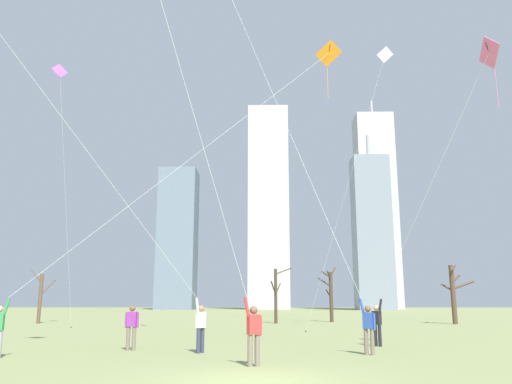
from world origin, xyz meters
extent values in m
plane|color=#848E56|center=(0.00, 0.00, 0.00)|extent=(400.00, 400.00, 0.00)
cylinder|color=#338C4C|center=(-7.97, 4.57, 1.59)|extent=(0.21, 0.12, 0.56)
cube|color=orange|center=(3.01, 7.59, 11.88)|extent=(1.10, 0.43, 1.03)
cylinder|color=black|center=(3.01, 7.59, 11.88)|extent=(0.12, 0.37, 0.64)
cylinder|color=orange|center=(2.95, 7.80, 10.74)|extent=(0.02, 0.02, 1.53)
cylinder|color=silver|center=(-2.48, 6.08, 6.86)|extent=(11.00, 3.03, 10.05)
cylinder|color=#33384C|center=(-1.89, 6.52, 0.42)|extent=(0.14, 0.14, 0.85)
cylinder|color=#33384C|center=(-2.01, 6.33, 0.42)|extent=(0.14, 0.14, 0.85)
cube|color=white|center=(-1.95, 6.42, 1.12)|extent=(0.35, 0.39, 0.54)
sphere|color=#9E7051|center=(-1.95, 6.42, 1.51)|extent=(0.22, 0.22, 0.22)
cylinder|color=white|center=(-1.84, 6.60, 1.09)|extent=(0.09, 0.09, 0.55)
cylinder|color=white|center=(-2.06, 6.25, 1.59)|extent=(0.18, 0.22, 0.56)
cylinder|color=silver|center=(-6.74, 2.92, 8.28)|extent=(9.37, 6.66, 12.88)
cylinder|color=#726656|center=(0.08, 2.61, 0.42)|extent=(0.14, 0.14, 0.85)
cylinder|color=#726656|center=(-0.11, 2.51, 0.42)|extent=(0.14, 0.14, 0.85)
cube|color=red|center=(-0.02, 2.56, 1.12)|extent=(0.39, 0.34, 0.54)
sphere|color=brown|center=(-0.02, 2.56, 1.51)|extent=(0.22, 0.22, 0.22)
cylinder|color=red|center=(0.17, 2.66, 1.09)|extent=(0.09, 0.09, 0.55)
cylinder|color=red|center=(-0.20, 2.46, 1.59)|extent=(0.22, 0.17, 0.56)
cylinder|color=#726656|center=(3.90, 5.75, 0.42)|extent=(0.14, 0.14, 0.85)
cylinder|color=#726656|center=(3.72, 5.88, 0.42)|extent=(0.14, 0.14, 0.85)
cube|color=#2D4CA5|center=(3.81, 5.82, 1.12)|extent=(0.39, 0.36, 0.54)
sphere|color=brown|center=(3.81, 5.82, 1.51)|extent=(0.22, 0.22, 0.22)
cylinder|color=#2D4CA5|center=(3.99, 5.70, 1.09)|extent=(0.09, 0.09, 0.55)
cylinder|color=#2D4CA5|center=(3.64, 5.93, 1.59)|extent=(0.22, 0.19, 0.56)
cylinder|color=silver|center=(0.30, 8.42, 11.42)|extent=(6.69, 5.00, 19.15)
cylinder|color=black|center=(4.79, 9.44, 0.42)|extent=(0.14, 0.14, 0.85)
cylinder|color=black|center=(4.93, 9.27, 0.42)|extent=(0.14, 0.14, 0.85)
cube|color=black|center=(4.86, 9.35, 1.12)|extent=(0.37, 0.39, 0.54)
sphere|color=tan|center=(4.86, 9.35, 1.51)|extent=(0.22, 0.22, 0.22)
cylinder|color=black|center=(4.73, 9.52, 1.09)|extent=(0.09, 0.09, 0.55)
cylinder|color=black|center=(4.99, 9.19, 1.59)|extent=(0.20, 0.21, 0.56)
cube|color=pink|center=(8.17, 4.44, 10.25)|extent=(0.39, 1.17, 1.10)
cylinder|color=black|center=(8.17, 4.44, 10.25)|extent=(0.35, 0.24, 0.68)
cylinder|color=pink|center=(8.36, 4.57, 9.03)|extent=(0.02, 0.02, 1.63)
cylinder|color=silver|center=(6.58, 6.82, 6.05)|extent=(3.20, 4.76, 8.41)
cylinder|color=#726656|center=(-4.50, 7.34, 0.42)|extent=(0.14, 0.14, 0.85)
cylinder|color=#726656|center=(-4.72, 7.35, 0.42)|extent=(0.14, 0.14, 0.85)
cube|color=purple|center=(-4.61, 7.34, 1.12)|extent=(0.35, 0.21, 0.54)
sphere|color=brown|center=(-4.61, 7.34, 1.51)|extent=(0.22, 0.22, 0.22)
cylinder|color=purple|center=(-4.40, 7.34, 1.09)|extent=(0.09, 0.09, 0.55)
cylinder|color=purple|center=(-4.82, 7.35, 1.09)|extent=(0.09, 0.09, 0.55)
cube|color=white|center=(9.12, 22.24, 19.29)|extent=(1.24, 0.22, 1.23)
cylinder|color=black|center=(9.12, 22.24, 19.29)|extent=(0.09, 0.22, 0.80)
cylinder|color=silver|center=(5.96, 21.08, 9.66)|extent=(6.32, 2.33, 19.25)
cylinder|color=#3F3833|center=(2.81, 19.91, 0.04)|extent=(0.10, 0.10, 0.08)
cube|color=purple|center=(-15.06, 23.59, 18.84)|extent=(1.06, 0.55, 1.16)
cylinder|color=black|center=(-15.06, 23.59, 18.84)|extent=(0.12, 0.16, 0.76)
cylinder|color=purple|center=(-15.00, 23.51, 17.57)|extent=(0.02, 0.02, 1.63)
cylinder|color=silver|center=(-14.16, 24.27, 9.44)|extent=(1.82, 1.36, 18.80)
cylinder|color=#3F3833|center=(-13.25, 24.95, 0.04)|extent=(0.10, 0.10, 0.08)
cylinder|color=#423326|center=(6.55, 36.71, 2.27)|extent=(0.34, 0.34, 4.54)
cylinder|color=#423326|center=(6.38, 37.06, 2.54)|extent=(0.48, 0.82, 0.86)
cylinder|color=#423326|center=(6.26, 37.65, 4.38)|extent=(0.73, 1.97, 0.74)
cylinder|color=#423326|center=(6.85, 37.20, 4.57)|extent=(0.75, 1.13, 1.01)
cylinder|color=#423326|center=(5.97, 36.66, 3.61)|extent=(1.25, 0.23, 0.90)
cylinder|color=#423326|center=(6.33, 36.20, 4.24)|extent=(0.57, 1.12, 0.82)
cylinder|color=#4C3828|center=(16.07, 31.73, 2.41)|extent=(0.40, 0.40, 4.82)
cylinder|color=#4C3828|center=(16.48, 32.30, 4.51)|extent=(0.97, 1.28, 0.89)
cylinder|color=#4C3828|center=(15.72, 32.08, 2.99)|extent=(0.86, 0.88, 0.72)
cylinder|color=#4C3828|center=(16.99, 31.78, 3.18)|extent=(1.91, 0.30, 0.80)
cylinder|color=#4C3828|center=(16.57, 32.20, 3.71)|extent=(1.19, 1.13, 0.79)
cylinder|color=#4C3828|center=(15.93, 31.22, 4.29)|extent=(0.48, 1.13, 0.55)
cylinder|color=#423326|center=(1.32, 33.15, 2.31)|extent=(0.27, 0.27, 4.62)
cylinder|color=#423326|center=(1.12, 32.32, 2.93)|extent=(0.54, 1.76, 1.19)
cylinder|color=#423326|center=(1.56, 33.96, 2.94)|extent=(0.58, 1.70, 1.06)
cylinder|color=#423326|center=(2.00, 33.03, 4.42)|extent=(1.40, 0.34, 0.57)
cylinder|color=brown|center=(-18.92, 32.65, 2.07)|extent=(0.30, 0.30, 4.15)
cylinder|color=brown|center=(-19.32, 33.04, 3.78)|extent=(0.94, 0.94, 0.76)
cylinder|color=brown|center=(-19.60, 33.02, 4.01)|extent=(1.46, 0.85, 1.39)
cylinder|color=brown|center=(-18.61, 33.36, 3.07)|extent=(0.78, 1.55, 1.46)
cube|color=gray|center=(28.00, 118.66, 19.47)|extent=(9.10, 7.87, 38.94)
cylinder|color=#99999E|center=(28.00, 118.66, 42.11)|extent=(0.80, 0.80, 6.33)
cube|color=slate|center=(-23.30, 128.63, 19.10)|extent=(10.05, 10.40, 38.19)
cube|color=#B2B2B7|center=(1.71, 133.18, 28.76)|extent=(11.42, 11.33, 57.52)
cube|color=#B2B2B7|center=(33.49, 136.75, 28.55)|extent=(10.82, 9.23, 57.10)
cylinder|color=#99999E|center=(33.49, 136.75, 59.74)|extent=(0.80, 0.80, 5.27)
camera|label=1|loc=(0.26, -12.21, 1.70)|focal=36.17mm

